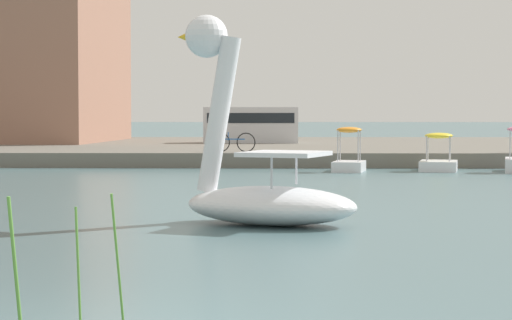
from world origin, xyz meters
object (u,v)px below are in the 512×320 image
(parked_van, at_px, (251,124))
(pedal_boat_orange, at_px, (349,160))
(pedal_boat_yellow, at_px, (439,160))
(bicycle_parked, at_px, (233,142))
(swan_boat, at_px, (260,177))

(parked_van, bearing_deg, pedal_boat_orange, -75.63)
(pedal_boat_orange, bearing_deg, pedal_boat_yellow, 7.51)
(pedal_boat_orange, xyz_separation_m, bicycle_parked, (-4.10, 3.09, 0.50))
(swan_boat, height_order, parked_van, swan_boat)
(pedal_boat_yellow, distance_m, bicycle_parked, 7.71)
(pedal_boat_orange, xyz_separation_m, parked_van, (-3.73, 14.56, 1.07))
(bicycle_parked, xyz_separation_m, parked_van, (0.37, 11.47, 0.57))
(swan_boat, height_order, bicycle_parked, swan_boat)
(swan_boat, relative_size, pedal_boat_orange, 2.03)
(swan_boat, height_order, pedal_boat_orange, swan_boat)
(pedal_boat_yellow, relative_size, parked_van, 0.47)
(bicycle_parked, height_order, parked_van, parked_van)
(pedal_boat_orange, height_order, parked_van, parked_van)
(bicycle_parked, distance_m, parked_van, 11.49)
(pedal_boat_orange, height_order, pedal_boat_yellow, pedal_boat_orange)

